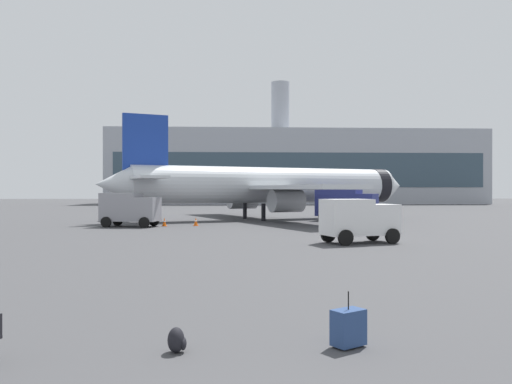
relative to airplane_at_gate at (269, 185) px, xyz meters
name	(u,v)px	position (x,y,z in m)	size (l,w,h in m)	color
airplane_at_gate	(269,185)	(0.00, 0.00, 0.00)	(34.41, 31.53, 10.50)	silver
service_truck	(130,208)	(-12.76, -10.69, -2.05)	(5.16, 3.37, 2.90)	gray
fuel_truck	(346,204)	(7.62, -3.21, -1.88)	(6.37, 5.17, 3.20)	navy
cargo_van	(359,219)	(3.41, -25.60, -2.21)	(4.79, 3.38, 2.60)	white
safety_cone_near	(196,222)	(-7.18, -9.63, -3.29)	(0.44, 0.44, 0.74)	#F2590C
safety_cone_mid	(164,222)	(-9.87, -10.21, -3.29)	(0.44, 0.44, 0.75)	#F2590C
rolling_suitcase	(348,327)	(-1.84, -45.87, -3.27)	(0.75, 0.68, 1.10)	navy
traveller_backpack	(177,340)	(-5.18, -46.05, -3.42)	(0.36, 0.40, 0.48)	black
terminal_building	(296,167)	(11.85, 70.47, 5.17)	(88.39, 18.09, 29.40)	#9EA3AD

